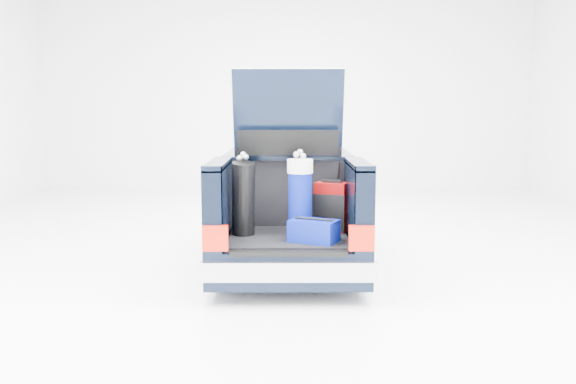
{
  "coord_description": "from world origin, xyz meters",
  "views": [
    {
      "loc": [
        -0.02,
        -8.18,
        2.03
      ],
      "look_at": [
        0.0,
        -0.5,
        0.96
      ],
      "focal_mm": 38.0,
      "sensor_mm": 36.0,
      "label": 1
    }
  ],
  "objects_px": {
    "black_golf_bag": "(244,198)",
    "blue_golf_bag": "(300,196)",
    "blue_duffel": "(314,231)",
    "red_suitcase": "(331,207)",
    "car": "(288,206)"
  },
  "relations": [
    {
      "from": "black_golf_bag",
      "to": "blue_golf_bag",
      "type": "relative_size",
      "value": 0.97
    },
    {
      "from": "blue_duffel",
      "to": "red_suitcase",
      "type": "bearing_deg",
      "value": 92.9
    },
    {
      "from": "blue_golf_bag",
      "to": "red_suitcase",
      "type": "bearing_deg",
      "value": 7.63
    },
    {
      "from": "car",
      "to": "blue_golf_bag",
      "type": "relative_size",
      "value": 4.79
    },
    {
      "from": "black_golf_bag",
      "to": "blue_duffel",
      "type": "relative_size",
      "value": 1.61
    },
    {
      "from": "black_golf_bag",
      "to": "blue_duffel",
      "type": "xyz_separation_m",
      "value": [
        0.77,
        -0.33,
        -0.3
      ]
    },
    {
      "from": "red_suitcase",
      "to": "black_golf_bag",
      "type": "relative_size",
      "value": 0.64
    },
    {
      "from": "blue_golf_bag",
      "to": "blue_duffel",
      "type": "xyz_separation_m",
      "value": [
        0.14,
        -0.36,
        -0.32
      ]
    },
    {
      "from": "blue_duffel",
      "to": "black_golf_bag",
      "type": "bearing_deg",
      "value": -178.18
    },
    {
      "from": "car",
      "to": "blue_duffel",
      "type": "relative_size",
      "value": 7.99
    },
    {
      "from": "car",
      "to": "red_suitcase",
      "type": "relative_size",
      "value": 7.76
    },
    {
      "from": "blue_golf_bag",
      "to": "blue_duffel",
      "type": "height_order",
      "value": "blue_golf_bag"
    },
    {
      "from": "black_golf_bag",
      "to": "red_suitcase",
      "type": "bearing_deg",
      "value": 2.83
    },
    {
      "from": "car",
      "to": "blue_golf_bag",
      "type": "height_order",
      "value": "car"
    },
    {
      "from": "red_suitcase",
      "to": "blue_duffel",
      "type": "bearing_deg",
      "value": -92.0
    }
  ]
}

